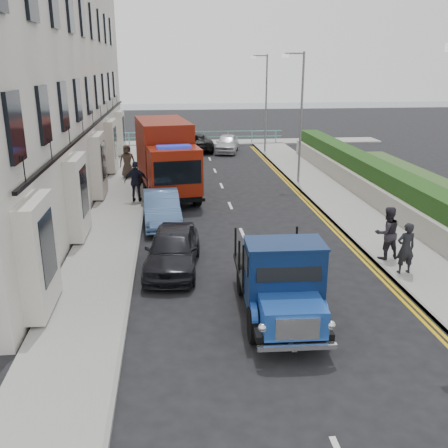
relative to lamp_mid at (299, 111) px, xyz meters
The scene contains 21 objects.
ground 15.15m from the lamp_mid, 106.61° to the right, with size 120.00×120.00×0.00m, color black.
pavement_west 11.33m from the lamp_mid, 151.93° to the right, with size 2.40×38.00×0.12m, color gray.
pavement_east 6.46m from the lamp_mid, 77.35° to the right, with size 2.60×38.00×0.12m, color gray.
promenade 16.06m from the lamp_mid, 105.56° to the left, with size 30.00×2.50×0.12m, color gray.
sea_plane 46.36m from the lamp_mid, 95.19° to the left, with size 120.00×120.00×0.00m, color slate.
terrace_west 14.04m from the lamp_mid, behind, with size 6.31×30.20×14.25m.
garden_east 6.62m from the lamp_mid, 58.76° to the right, with size 1.45×28.00×1.75m.
seafront_railing 15.19m from the lamp_mid, 106.39° to the left, with size 13.00×0.08×1.11m.
lamp_mid is the anchor object (origin of this frame).
lamp_far 10.00m from the lamp_mid, 90.00° to the left, with size 1.23×0.18×7.00m.
bedford_lorry 16.10m from the lamp_mid, 105.43° to the right, with size 2.08×4.89×2.27m.
red_lorry 7.55m from the lamp_mid, behind, with size 3.35×7.24×3.66m.
parked_car_front 13.69m from the lamp_mid, 121.61° to the right, with size 1.64×4.09×1.39m, color black.
parked_car_mid 10.32m from the lamp_mid, 138.90° to the right, with size 1.44×4.12×1.36m, color #4F72AA.
parked_car_rear 7.54m from the lamp_mid, behind, with size 1.96×4.82×1.40m, color silver.
seafront_car_left 13.13m from the lamp_mid, 113.33° to the left, with size 2.27×4.92×1.37m, color black.
seafront_car_right 11.42m from the lamp_mid, 104.06° to the left, with size 1.57×3.90×1.33m, color silver.
pedestrian_east_near 13.05m from the lamp_mid, 88.67° to the right, with size 0.61×0.40×1.66m, color black.
pedestrian_east_far 11.82m from the lamp_mid, 88.88° to the right, with size 0.88×0.69×1.81m, color #2D2932.
pedestrian_west_near 9.59m from the lamp_mid, 159.89° to the right, with size 1.13×0.47×1.92m, color black.
pedestrian_west_far 10.09m from the lamp_mid, 166.62° to the left, with size 0.92×0.60×1.88m, color #483E33.
Camera 1 is at (-2.76, -12.56, 6.49)m, focal length 40.00 mm.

